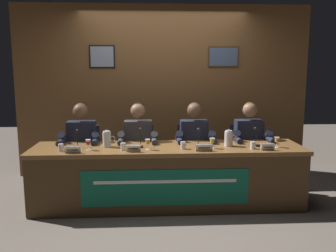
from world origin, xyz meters
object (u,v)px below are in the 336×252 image
chair_far_left (84,160)px  panelist_far_right (250,141)px  conference_table (168,167)px  microphone_far_right (257,140)px  microphone_far_left (76,142)px  water_pitcher_right_side (229,138)px  panelist_center_right (195,142)px  water_cup_far_right (253,146)px  juice_glass_far_right (277,140)px  panelist_far_left (81,143)px  juice_glass_far_left (88,143)px  microphone_center_right (199,141)px  juice_glass_center_right (212,141)px  chair_far_right (245,158)px  water_cup_far_left (61,148)px  nameplate_far_right (268,147)px  chair_center_right (192,158)px  microphone_center_left (141,141)px  water_pitcher_left_side (107,139)px  nameplate_center_left (134,148)px  juice_glass_center_left (148,142)px  water_cup_center_left (123,147)px  chair_center_left (139,159)px  water_cup_center_right (183,146)px  panelist_center_left (138,143)px

chair_far_left → panelist_far_right: size_ratio=0.73×
conference_table → microphone_far_right: bearing=4.6°
microphone_far_left → water_pitcher_right_side: bearing=0.6°
panelist_center_right → water_cup_far_right: size_ratio=14.31×
juice_glass_far_right → panelist_far_left: bearing=168.6°
juice_glass_far_left → microphone_center_right: bearing=4.4°
juice_glass_center_right → chair_far_right: (0.60, 0.70, -0.39)m
water_cup_far_left → nameplate_far_right: water_cup_far_left is taller
chair_center_right → panelist_center_right: 0.34m
conference_table → chair_center_right: (0.37, 0.67, -0.07)m
microphone_center_left → water_pitcher_left_side: 0.40m
microphone_far_left → nameplate_center_left: (0.68, -0.22, -0.03)m
juice_glass_center_left → conference_table: bearing=11.8°
conference_table → chair_far_left: chair_far_left is taller
microphone_center_left → juice_glass_center_right: (0.84, -0.13, 0.01)m
juice_glass_center_left → microphone_center_left: microphone_center_left is taller
water_cup_center_left → juice_glass_far_right: juice_glass_far_right is taller
chair_center_left → water_cup_center_right: bearing=-52.6°
chair_center_left → microphone_center_right: size_ratio=4.11×
nameplate_center_left → water_pitcher_right_side: 1.17m
juice_glass_far_right → panelist_far_right: bearing=110.5°
conference_table → nameplate_far_right: bearing=-7.6°
water_cup_far_left → panelist_center_right: panelist_center_right is taller
juice_glass_far_right → water_cup_far_left: bearing=-178.6°
chair_far_left → chair_center_left: size_ratio=1.00×
water_cup_far_left → juice_glass_center_right: bearing=1.6°
microphone_center_left → chair_center_right: microphone_center_left is taller
juice_glass_center_right → juice_glass_center_left: bearing=-178.1°
water_pitcher_right_side → panelist_center_right: bearing=133.5°
microphone_center_left → juice_glass_far_left: bearing=-166.6°
juice_glass_far_left → juice_glass_center_left: same height
microphone_center_left → juice_glass_far_right: microphone_center_left is taller
microphone_center_right → juice_glass_far_right: microphone_center_right is taller
water_cup_center_left → water_cup_far_right: 1.51m
microphone_center_right → water_pitcher_right_side: 0.36m
panelist_far_right → microphone_center_left: bearing=-165.8°
panelist_center_left → microphone_center_right: (0.74, -0.41, 0.10)m
juice_glass_far_left → water_cup_far_left: 0.31m
panelist_far_left → water_cup_center_left: size_ratio=14.31×
microphone_center_right → microphone_far_right: (0.71, 0.02, 0.00)m
chair_far_left → water_cup_far_left: chair_far_left is taller
panelist_center_left → microphone_center_right: 0.85m
panelist_far_right → juice_glass_far_right: panelist_far_right is taller
panelist_center_left → conference_table: bearing=-52.1°
chair_far_left → juice_glass_center_right: (1.62, -0.70, 0.39)m
water_cup_center_left → nameplate_far_right: water_cup_center_left is taller
water_cup_center_right → water_pitcher_left_side: 0.92m
chair_far_right → panelist_far_right: (0.00, -0.20, 0.28)m
nameplate_center_left → water_cup_far_right: water_cup_far_right is taller
panelist_far_right → chair_far_left: bearing=174.9°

